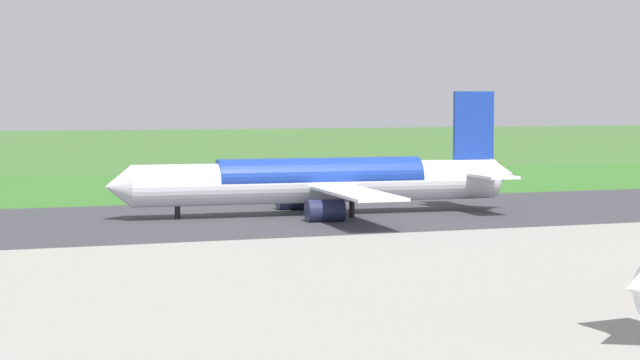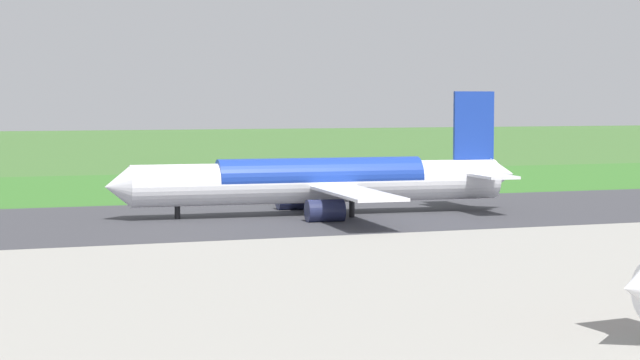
# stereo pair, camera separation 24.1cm
# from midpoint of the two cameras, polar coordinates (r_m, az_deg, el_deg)

# --- Properties ---
(ground_plane) EXTENTS (800.00, 800.00, 0.00)m
(ground_plane) POSITION_cam_midpoint_polar(r_m,az_deg,el_deg) (135.90, -3.86, -1.99)
(ground_plane) COLOR #3D662D
(runway_asphalt) EXTENTS (600.00, 41.55, 0.06)m
(runway_asphalt) POSITION_cam_midpoint_polar(r_m,az_deg,el_deg) (135.90, -3.86, -1.98)
(runway_asphalt) COLOR #38383D
(runway_asphalt) RESTS_ON ground
(apron_concrete) EXTENTS (440.00, 110.00, 0.05)m
(apron_concrete) POSITION_cam_midpoint_polar(r_m,az_deg,el_deg) (73.24, 10.51, -7.40)
(apron_concrete) COLOR gray
(apron_concrete) RESTS_ON ground
(grass_verge_foreground) EXTENTS (600.00, 80.00, 0.04)m
(grass_verge_foreground) POSITION_cam_midpoint_polar(r_m,az_deg,el_deg) (178.10, -7.57, -0.54)
(grass_verge_foreground) COLOR #346B27
(grass_verge_foreground) RESTS_ON ground
(airliner_main) EXTENTS (54.13, 44.28, 15.88)m
(airliner_main) POSITION_cam_midpoint_polar(r_m,az_deg,el_deg) (138.51, 0.20, -0.06)
(airliner_main) COLOR white
(airliner_main) RESTS_ON ground
(no_stopping_sign) EXTENTS (0.60, 0.10, 2.20)m
(no_stopping_sign) POSITION_cam_midpoint_polar(r_m,az_deg,el_deg) (180.09, -6.51, -0.06)
(no_stopping_sign) COLOR slate
(no_stopping_sign) RESTS_ON ground
(traffic_cone_orange) EXTENTS (0.40, 0.40, 0.55)m
(traffic_cone_orange) POSITION_cam_midpoint_polar(r_m,az_deg,el_deg) (179.49, -8.21, -0.43)
(traffic_cone_orange) COLOR orange
(traffic_cone_orange) RESTS_ON ground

